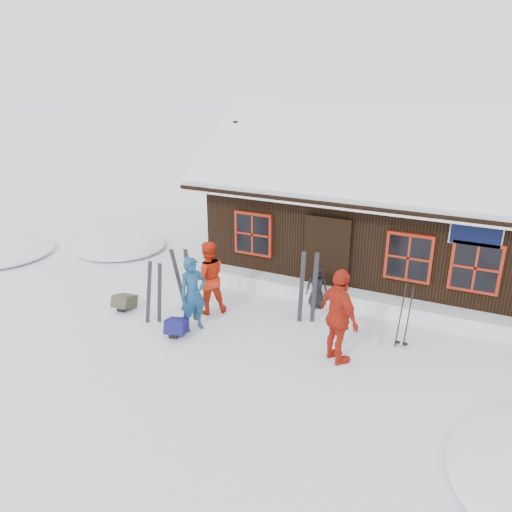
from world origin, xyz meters
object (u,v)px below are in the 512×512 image
object	(u,v)px
skier_orange_right	(339,317)
backpack_olive	(125,304)
skier_orange_left	(208,277)
ski_pair_left	(154,294)
backpack_blue	(177,329)
skier_crouched	(317,287)
skier_teal	(193,294)
ski_poles	(404,317)

from	to	relation	value
skier_orange_right	backpack_olive	distance (m)	5.22
skier_orange_left	backpack_olive	world-z (taller)	skier_orange_left
ski_pair_left	backpack_olive	xyz separation A→B (m)	(-1.05, 0.21, -0.56)
skier_orange_left	ski_pair_left	world-z (taller)	skier_orange_left
skier_orange_right	backpack_blue	distance (m)	3.50
skier_crouched	backpack_blue	xyz separation A→B (m)	(-2.24, -2.57, -0.37)
skier_teal	skier_orange_left	bearing A→B (deg)	41.36
skier_orange_left	ski_pair_left	distance (m)	1.27
skier_crouched	skier_orange_left	bearing A→B (deg)	-163.46
skier_teal	backpack_olive	distance (m)	2.10
skier_orange_left	backpack_blue	xyz separation A→B (m)	(-0.06, -1.24, -0.72)
skier_orange_left	ski_poles	bearing A→B (deg)	142.93
ski_poles	backpack_olive	size ratio (longest dim) A/B	2.71
skier_teal	skier_orange_left	size ratio (longest dim) A/B	0.96
skier_orange_right	ski_poles	distance (m)	1.53
skier_orange_left	backpack_olive	xyz separation A→B (m)	(-1.85, -0.76, -0.73)
skier_orange_right	backpack_blue	bearing A→B (deg)	47.58
skier_crouched	ski_pair_left	world-z (taller)	ski_pair_left
skier_teal	ski_pair_left	distance (m)	0.95
skier_teal	skier_crouched	bearing A→B (deg)	-11.10
skier_teal	skier_crouched	world-z (taller)	skier_teal
ski_poles	backpack_blue	world-z (taller)	ski_poles
skier_crouched	backpack_blue	bearing A→B (deg)	-145.80
skier_orange_right	ski_poles	bearing A→B (deg)	-95.09
skier_orange_left	skier_teal	bearing A→B (deg)	57.26
skier_orange_left	backpack_blue	distance (m)	1.44
ski_pair_left	skier_crouched	bearing A→B (deg)	22.97
skier_orange_right	backpack_olive	xyz separation A→B (m)	(-5.16, -0.03, -0.82)
ski_pair_left	backpack_blue	xyz separation A→B (m)	(0.74, -0.28, -0.56)
ski_poles	backpack_olive	bearing A→B (deg)	-169.83
skier_orange_right	ski_pair_left	world-z (taller)	skier_orange_right
skier_crouched	ski_pair_left	bearing A→B (deg)	-157.12
skier_crouched	skier_orange_right	bearing A→B (deg)	-76.02
skier_orange_right	skier_crouched	bearing A→B (deg)	-22.40
backpack_olive	ski_pair_left	bearing A→B (deg)	-18.87
skier_teal	backpack_blue	bearing A→B (deg)	-172.55
ski_poles	skier_orange_right	bearing A→B (deg)	-134.03
skier_crouched	backpack_olive	bearing A→B (deg)	-167.32
ski_pair_left	ski_poles	size ratio (longest dim) A/B	1.06
skier_teal	skier_orange_right	distance (m)	3.18
skier_teal	backpack_blue	size ratio (longest dim) A/B	3.08
skier_crouched	backpack_blue	world-z (taller)	skier_crouched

